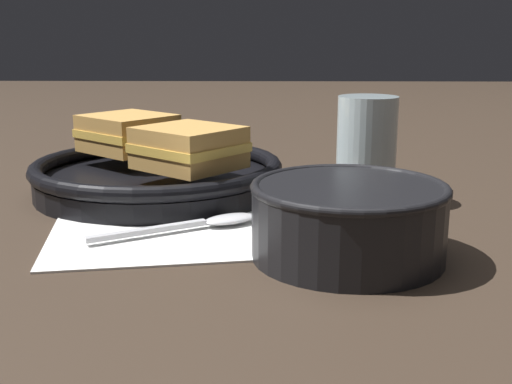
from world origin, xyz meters
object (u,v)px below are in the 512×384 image
at_px(soup_bowl, 349,215).
at_px(drinking_glass, 366,150).
at_px(spoon, 208,222).
at_px(sandwich_near_right, 189,148).
at_px(skillet, 158,175).
at_px(sandwich_near_left, 128,133).

bearing_deg(soup_bowl, drinking_glass, 77.34).
height_order(soup_bowl, drinking_glass, drinking_glass).
height_order(spoon, sandwich_near_right, sandwich_near_right).
distance_m(skillet, drinking_glass, 0.25).
bearing_deg(drinking_glass, soup_bowl, -102.66).
distance_m(sandwich_near_right, drinking_glass, 0.20).
relative_size(soup_bowl, sandwich_near_right, 1.20).
relative_size(spoon, drinking_glass, 1.32).
xyz_separation_m(soup_bowl, sandwich_near_left, (-0.25, 0.28, 0.03)).
bearing_deg(sandwich_near_left, skillet, -48.27).
distance_m(spoon, skillet, 0.17).
relative_size(spoon, sandwich_near_left, 1.14).
bearing_deg(spoon, soup_bowl, -60.93).
height_order(skillet, sandwich_near_right, sandwich_near_right).
bearing_deg(soup_bowl, skillet, 131.61).
height_order(spoon, sandwich_near_left, sandwich_near_left).
bearing_deg(soup_bowl, sandwich_near_left, 131.63).
relative_size(skillet, drinking_glass, 3.48).
distance_m(soup_bowl, spoon, 0.15).
distance_m(soup_bowl, skillet, 0.30).
distance_m(skillet, sandwich_near_right, 0.08).
relative_size(sandwich_near_right, drinking_glass, 1.16).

